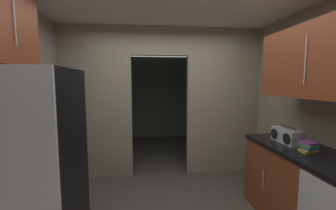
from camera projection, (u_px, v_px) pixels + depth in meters
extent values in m
cube|color=silver|center=(171.00, 1.00, 2.62)|extent=(3.90, 7.15, 0.06)
cube|color=gray|center=(97.00, 103.00, 3.73)|extent=(1.20, 0.12, 2.62)
cube|color=gray|center=(222.00, 102.00, 3.97)|extent=(1.32, 0.12, 2.62)
cube|color=gray|center=(160.00, 41.00, 3.73)|extent=(0.98, 0.12, 0.49)
cube|color=gray|center=(155.00, 94.00, 6.56)|extent=(3.50, 0.10, 2.62)
cube|color=gray|center=(85.00, 98.00, 5.02)|extent=(0.10, 2.74, 2.62)
cube|color=gray|center=(226.00, 97.00, 5.39)|extent=(0.10, 2.74, 2.62)
cube|color=black|center=(29.00, 174.00, 1.84)|extent=(0.79, 0.74, 1.78)
cube|color=brown|center=(312.00, 198.00, 2.28)|extent=(0.63, 1.77, 0.89)
cube|color=black|center=(315.00, 156.00, 2.23)|extent=(0.67, 1.77, 0.04)
cylinder|color=#B7BABC|center=(263.00, 180.00, 2.63)|extent=(0.01, 0.01, 0.22)
cube|color=brown|center=(322.00, 61.00, 2.13)|extent=(0.34, 1.59, 0.76)
cylinder|color=#B7BABC|center=(305.00, 60.00, 2.11)|extent=(0.01, 0.01, 0.45)
cylinder|color=#B7BABC|center=(14.00, 17.00, 1.78)|extent=(0.01, 0.01, 0.47)
cube|color=#B2B2B7|center=(288.00, 136.00, 2.62)|extent=(0.19, 0.40, 0.18)
cylinder|color=#262626|center=(288.00, 127.00, 2.61)|extent=(0.02, 0.28, 0.02)
cylinder|color=black|center=(286.00, 139.00, 2.49)|extent=(0.01, 0.12, 0.12)
cylinder|color=black|center=(274.00, 134.00, 2.72)|extent=(0.01, 0.12, 0.12)
cube|color=gold|center=(307.00, 151.00, 2.27)|extent=(0.13, 0.14, 0.02)
cube|color=beige|center=(309.00, 149.00, 2.26)|extent=(0.13, 0.16, 0.02)
cube|color=#2D609E|center=(308.00, 147.00, 2.26)|extent=(0.13, 0.16, 0.02)
cube|color=#388C47|center=(308.00, 145.00, 2.25)|extent=(0.15, 0.18, 0.03)
cube|color=#8C3893|center=(309.00, 143.00, 2.25)|extent=(0.15, 0.16, 0.02)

